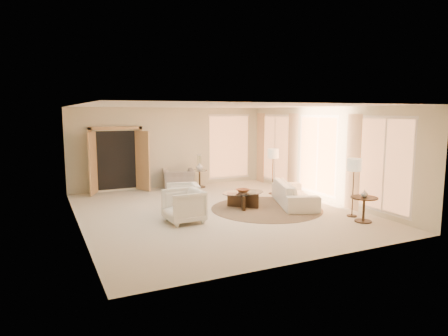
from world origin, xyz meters
name	(u,v)px	position (x,y,z in m)	size (l,w,h in m)	color
room	(217,160)	(0.00, 0.00, 1.40)	(7.04, 8.04, 2.83)	beige
windows_right	(319,155)	(3.45, 0.10, 1.35)	(0.10, 6.40, 2.40)	#FCA464
window_back_corner	(229,147)	(2.30, 3.95, 1.35)	(1.70, 0.10, 2.40)	#FCA464
curtains_right	(300,154)	(3.40, 1.00, 1.30)	(0.06, 5.20, 2.60)	#D2B18B
french_doors	(117,160)	(-1.90, 3.82, 1.07)	(1.95, 0.66, 2.16)	tan
area_rug	(266,209)	(1.35, -0.34, 0.01)	(3.05, 3.05, 0.01)	#3D2F20
sofa	(294,194)	(2.31, -0.27, 0.33)	(2.27, 0.89, 0.66)	white
armchair_left	(183,196)	(-0.84, 0.33, 0.42)	(0.81, 0.76, 0.84)	white
armchair_right	(184,204)	(-1.17, -0.63, 0.44)	(0.86, 0.80, 0.88)	white
accent_chair	(178,176)	(0.08, 3.40, 0.46)	(1.05, 0.68, 0.91)	gray
coffee_table	(243,198)	(0.82, 0.06, 0.28)	(1.40, 1.40, 0.44)	black
end_table	(364,205)	(2.78, -2.47, 0.42)	(0.65, 0.65, 0.61)	black
side_table	(200,177)	(0.86, 3.40, 0.37)	(0.53, 0.53, 0.62)	#2F251A
floor_lamp_near	(273,156)	(2.59, 1.32, 1.26)	(0.36, 0.36, 1.48)	#2F251A
floor_lamp_far	(354,167)	(2.90, -1.97, 1.27)	(0.36, 0.36, 1.49)	#2F251A
bowl	(243,191)	(0.82, 0.06, 0.48)	(0.36, 0.36, 0.09)	brown
end_vase	(364,194)	(2.78, -2.47, 0.70)	(0.17, 0.17, 0.18)	silver
side_vase	(200,166)	(0.86, 3.40, 0.75)	(0.25, 0.25, 0.26)	silver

